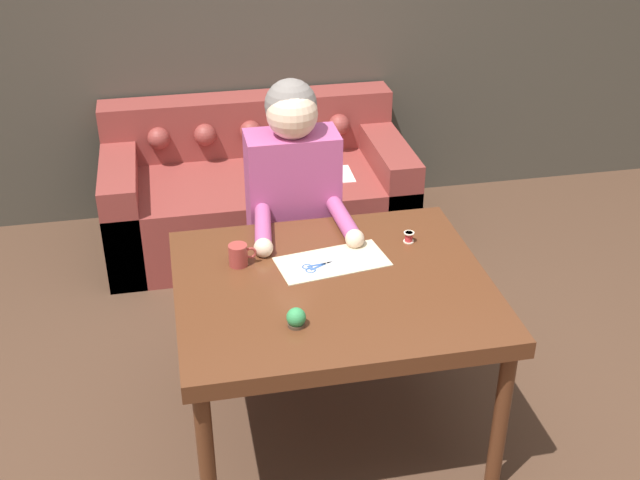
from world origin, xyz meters
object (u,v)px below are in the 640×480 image
object	(u,v)px
scissors	(320,266)
mug	(239,255)
couch	(256,193)
dining_table	(333,297)
pin_cushion	(296,318)
person	(294,213)
thread_spool	(409,237)

from	to	relation	value
scissors	mug	world-z (taller)	mug
couch	scissors	world-z (taller)	couch
couch	mug	bearing A→B (deg)	-99.35
dining_table	scissors	world-z (taller)	scissors
dining_table	pin_cushion	world-z (taller)	pin_cushion
dining_table	mug	xyz separation A→B (m)	(-0.34, 0.20, 0.12)
couch	person	world-z (taller)	person
person	mug	distance (m)	0.58
scissors	mug	size ratio (longest dim) A/B	2.00
pin_cushion	scissors	bearing A→B (deg)	66.86
dining_table	couch	size ratio (longest dim) A/B	0.70
scissors	mug	bearing A→B (deg)	166.66
person	thread_spool	distance (m)	0.61
person	scissors	distance (m)	0.56
dining_table	couch	distance (m)	1.77
person	scissors	xyz separation A→B (m)	(0.01, -0.56, 0.05)
couch	dining_table	bearing A→B (deg)	-87.10
person	mug	size ratio (longest dim) A/B	11.70
dining_table	thread_spool	xyz separation A→B (m)	(0.38, 0.24, 0.09)
dining_table	person	bearing A→B (deg)	93.15
thread_spool	pin_cushion	bearing A→B (deg)	-138.73
person	scissors	bearing A→B (deg)	-88.85
dining_table	thread_spool	bearing A→B (deg)	32.31
couch	scissors	size ratio (longest dim) A/B	7.73
couch	thread_spool	distance (m)	1.63
thread_spool	pin_cushion	size ratio (longest dim) A/B	0.63
thread_spool	scissors	bearing A→B (deg)	-163.76
scissors	mug	xyz separation A→B (m)	(-0.31, 0.07, 0.04)
couch	thread_spool	xyz separation A→B (m)	(0.47, -1.49, 0.47)
mug	pin_cushion	distance (m)	0.48
dining_table	scissors	bearing A→B (deg)	102.13
couch	mug	xyz separation A→B (m)	(-0.25, -1.53, 0.49)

